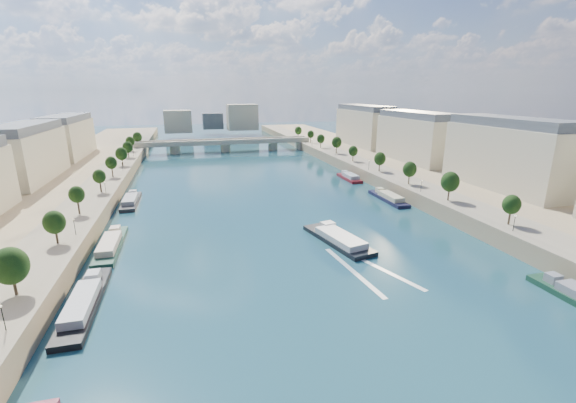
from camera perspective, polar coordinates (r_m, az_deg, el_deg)
ground at (r=135.96m, az=-3.61°, el=-0.51°), size 700.00×700.00×0.00m
quay_left at (r=140.98m, az=-33.68°, el=-1.61°), size 44.00×520.00×5.00m
quay_right at (r=164.59m, az=21.78°, el=2.20°), size 44.00×520.00×5.00m
pave_left at (r=136.06m, az=-27.90°, el=-0.18°), size 14.00×520.00×0.10m
pave_right at (r=155.64m, az=17.42°, el=2.84°), size 14.00×520.00×0.10m
trees_left at (r=136.25m, az=-27.20°, el=2.30°), size 4.80×268.80×8.26m
trees_right at (r=161.92m, az=15.12°, el=5.48°), size 4.80×268.80×8.26m
lamps_left at (r=124.94m, az=-27.01°, el=-0.08°), size 0.36×200.36×4.28m
lamps_right at (r=156.94m, az=15.15°, el=4.15°), size 0.36×200.36×4.28m
buildings_right at (r=179.36m, az=23.37°, el=7.65°), size 16.00×226.00×23.20m
skyline at (r=349.35m, az=-10.41°, el=11.93°), size 79.00×42.00×22.00m
bridge at (r=258.65m, az=-9.27°, el=8.44°), size 112.00×12.00×8.15m
tour_barge at (r=103.57m, az=7.42°, el=-5.54°), size 12.19×25.76×3.57m
wake at (r=90.05m, az=11.43°, el=-9.80°), size 13.03×26.00×0.04m
moored_barges_left at (r=96.78m, az=-26.02°, el=-8.78°), size 5.00×130.68×3.60m
moored_barges_right at (r=115.60m, az=23.98°, el=-4.54°), size 5.00×161.66×3.60m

